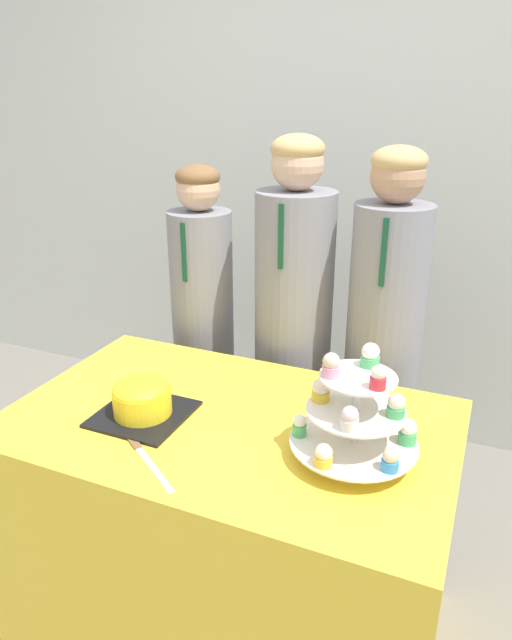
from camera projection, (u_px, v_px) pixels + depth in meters
name	position (u px, v px, depth m)	size (l,w,h in m)	color
wall_back	(361.00, 162.00, 2.67)	(9.00, 0.06, 2.70)	silver
table	(231.00, 526.00, 1.79)	(1.28, 0.78, 0.78)	yellow
round_cake	(142.00, 399.00, 1.64)	(0.25, 0.25, 0.12)	black
cake_knife	(140.00, 450.00, 1.50)	(0.26, 0.18, 0.01)	silver
cupcake_stand	(356.00, 412.00, 1.43)	(0.33, 0.33, 0.30)	silver
student_0	(204.00, 347.00, 2.35)	(0.25, 0.25, 1.41)	gray
student_1	(292.00, 351.00, 2.19)	(0.29, 0.29, 1.53)	gray
student_2	(381.00, 368.00, 2.07)	(0.26, 0.27, 1.50)	gray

